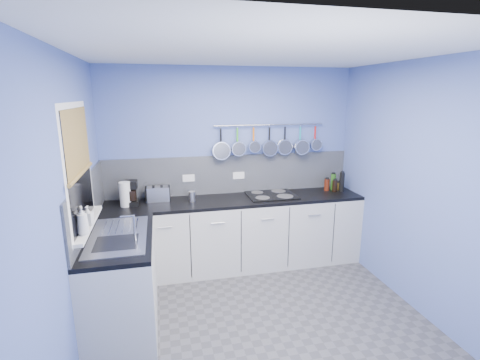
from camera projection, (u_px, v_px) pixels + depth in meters
name	position (u px, v px, depth m)	size (l,w,h in m)	color
floor	(262.00, 322.00, 3.44)	(3.20, 3.00, 0.02)	#47474C
ceiling	(267.00, 50.00, 2.85)	(3.20, 3.00, 0.02)	white
wall_back	(231.00, 166.00, 4.57)	(3.20, 0.02, 2.50)	#5266AD
wall_front	(354.00, 286.00, 1.72)	(3.20, 0.02, 2.50)	#5266AD
wall_left	(70.00, 212.00, 2.79)	(0.02, 3.00, 2.50)	#5266AD
wall_right	(419.00, 188.00, 3.50)	(0.02, 3.00, 2.50)	#5266AD
backsplash_back	(231.00, 174.00, 4.58)	(3.20, 0.02, 0.50)	slate
backsplash_left	(88.00, 202.00, 3.39)	(0.02, 1.80, 0.50)	slate
cabinet_run_back	(236.00, 234.00, 4.48)	(3.20, 0.60, 0.86)	beige
worktop_back	(236.00, 200.00, 4.37)	(3.20, 0.60, 0.04)	black
cabinet_run_left	(123.00, 282.00, 3.34)	(0.60, 1.20, 0.86)	beige
worktop_left	(119.00, 238.00, 3.23)	(0.60, 1.20, 0.04)	black
window_frame	(79.00, 168.00, 3.01)	(0.01, 1.00, 1.10)	white
window_glass	(79.00, 168.00, 3.01)	(0.01, 0.90, 1.00)	black
bamboo_blind	(77.00, 141.00, 2.96)	(0.01, 0.90, 0.55)	#A48248
window_sill	(88.00, 224.00, 3.14)	(0.10, 0.98, 0.03)	white
sink_unit	(118.00, 235.00, 3.23)	(0.50, 0.95, 0.01)	silver
mixer_tap	(134.00, 228.00, 3.06)	(0.12, 0.08, 0.26)	silver
socket_left	(189.00, 178.00, 4.45)	(0.15, 0.01, 0.09)	white
socket_right	(239.00, 175.00, 4.59)	(0.15, 0.01, 0.09)	white
pot_rail	(269.00, 125.00, 4.50)	(0.02, 0.02, 1.45)	silver
soap_bottle_a	(82.00, 221.00, 2.84)	(0.09, 0.09, 0.24)	white
soap_bottle_b	(88.00, 216.00, 3.06)	(0.08, 0.08, 0.17)	white
paper_towel	(125.00, 194.00, 4.04)	(0.13, 0.13, 0.29)	white
coffee_maker	(131.00, 193.00, 4.09)	(0.16, 0.18, 0.29)	black
toaster	(158.00, 194.00, 4.27)	(0.27, 0.16, 0.17)	silver
canister	(192.00, 196.00, 4.26)	(0.08, 0.08, 0.12)	silver
hob	(271.00, 195.00, 4.52)	(0.61, 0.54, 0.01)	black
pan_0	(221.00, 143.00, 4.40)	(0.23, 0.07, 0.42)	silver
pan_1	(237.00, 141.00, 4.44)	(0.18, 0.12, 0.37)	silver
pan_2	(254.00, 139.00, 4.49)	(0.15, 0.10, 0.34)	silver
pan_3	(269.00, 141.00, 4.54)	(0.21, 0.07, 0.40)	silver
pan_4	(285.00, 140.00, 4.58)	(0.20, 0.05, 0.39)	silver
pan_5	(300.00, 139.00, 4.63)	(0.20, 0.12, 0.39)	silver
pan_6	(315.00, 137.00, 4.67)	(0.16, 0.09, 0.35)	silver
condiment_0	(338.00, 186.00, 4.77)	(0.05, 0.05, 0.10)	brown
condiment_1	(333.00, 182.00, 4.76)	(0.07, 0.07, 0.22)	#265919
condiment_2	(327.00, 185.00, 4.72)	(0.07, 0.07, 0.16)	#4C190C
condiment_3	(342.00, 182.00, 4.67)	(0.07, 0.07, 0.25)	black
condiment_4	(335.00, 186.00, 4.67)	(0.06, 0.06, 0.15)	black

